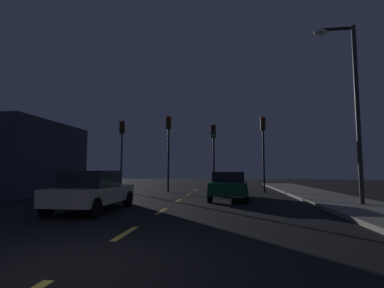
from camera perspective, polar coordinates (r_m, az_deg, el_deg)
name	(u,v)px	position (r m, az deg, el deg)	size (l,w,h in m)	color
ground_plane	(165,209)	(11.60, -5.32, -12.56)	(80.00, 80.00, 0.00)	black
sidewalk_curb_right	(371,210)	(12.41, 31.65, -10.98)	(3.00, 40.00, 0.15)	gray
lane_stripe_second	(126,233)	(7.41, -12.87, -16.65)	(0.16, 1.60, 0.01)	#EACC4C
lane_stripe_third	(161,211)	(11.01, -6.00, -12.92)	(0.16, 1.60, 0.01)	#EACC4C
lane_stripe_fourth	(179,200)	(14.72, -2.63, -10.98)	(0.16, 1.60, 0.01)	#EACC4C
lane_stripe_fifth	(189,194)	(18.46, -0.64, -9.81)	(0.16, 1.60, 0.01)	#EACC4C
lane_stripe_sixth	(195,190)	(22.22, 0.67, -9.02)	(0.16, 1.60, 0.01)	#EACC4C
traffic_signal_far_left	(122,142)	(21.70, -13.60, 0.38)	(0.32, 0.38, 5.07)	#4C4C51
traffic_signal_center_left	(168,139)	(20.76, -4.62, 0.97)	(0.32, 0.38, 5.34)	#2D2D30
traffic_signal_center_right	(214,145)	(20.32, 4.24, -0.13)	(0.32, 0.38, 4.66)	#2D2D30
traffic_signal_far_right	(263,139)	(20.48, 13.78, 0.86)	(0.32, 0.38, 5.15)	black
car_stopped_ahead	(229,185)	(15.33, 7.20, -7.97)	(1.98, 4.61, 1.43)	#0F4C2D
car_adjacent_lane	(92,191)	(11.51, -18.98, -8.62)	(1.94, 4.08, 1.48)	beige
street_lamp_right	(351,97)	(13.95, 28.65, 8.07)	(1.71, 0.36, 7.62)	#2D2D30
storefront_left	(17,159)	(21.48, -31.08, -2.45)	(5.58, 7.39, 4.47)	#333847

